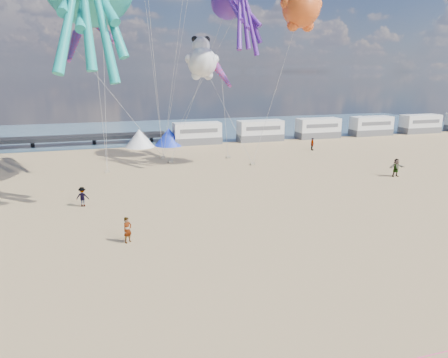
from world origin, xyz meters
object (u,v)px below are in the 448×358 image
(motorhome_4, at_px, (420,124))
(windsock_right, at_px, (73,47))
(sandbag_a, at_px, (107,172))
(motorhome_2, at_px, (318,128))
(windsock_mid, at_px, (221,74))
(tent_blue, at_px, (169,137))
(beachgoer_2, at_px, (83,197))
(kite_panda, at_px, (202,62))
(kite_teddy_orange, at_px, (301,8))
(sandbag_d, at_px, (228,157))
(motorhome_1, at_px, (260,131))
(beachgoer_3, at_px, (312,144))
(kite_octopus_purple, at_px, (229,1))
(sandbag_b, at_px, (171,162))
(tent_white, at_px, (139,138))
(sandbag_e, at_px, (163,158))
(standing_person, at_px, (128,230))
(motorhome_0, at_px, (197,133))
(windsock_left, at_px, (103,29))
(motorhome_3, at_px, (371,126))
(beachgoer_4, at_px, (396,168))
(sandbag_c, at_px, (252,164))

(motorhome_4, bearing_deg, windsock_right, -165.53)
(motorhome_4, xyz_separation_m, sandbag_a, (-50.39, -13.78, -1.39))
(motorhome_2, xyz_separation_m, windsock_mid, (-18.58, -11.03, 8.13))
(tent_blue, xyz_separation_m, beachgoer_2, (-10.25, -24.04, -0.45))
(kite_panda, xyz_separation_m, kite_teddy_orange, (7.91, -7.37, 4.80))
(sandbag_a, height_order, sandbag_d, same)
(motorhome_1, relative_size, windsock_mid, 1.15)
(beachgoer_3, height_order, kite_octopus_purple, kite_octopus_purple)
(motorhome_1, height_order, sandbag_b, motorhome_1)
(beachgoer_3, distance_m, sandbag_a, 26.18)
(motorhome_2, relative_size, sandbag_a, 13.20)
(motorhome_1, distance_m, beachgoer_2, 33.80)
(kite_panda, bearing_deg, beachgoer_2, -136.46)
(motorhome_1, xyz_separation_m, sandbag_b, (-14.99, -10.96, -1.39))
(tent_blue, distance_m, sandbag_d, 11.81)
(motorhome_4, distance_m, tent_white, 46.00)
(sandbag_e, height_order, kite_octopus_purple, kite_octopus_purple)
(sandbag_d, height_order, kite_panda, kite_panda)
(sandbag_d, bearing_deg, kite_panda, -178.05)
(motorhome_4, bearing_deg, kite_panda, -165.09)
(standing_person, height_order, kite_teddy_orange, kite_teddy_orange)
(windsock_right, bearing_deg, beachgoer_2, -81.12)
(windsock_mid, bearing_deg, sandbag_d, 26.74)
(motorhome_2, height_order, sandbag_d, motorhome_2)
(motorhome_1, relative_size, sandbag_b, 13.20)
(motorhome_0, distance_m, motorhome_1, 9.50)
(motorhome_4, relative_size, kite_teddy_orange, 1.07)
(motorhome_4, bearing_deg, kite_teddy_orange, -150.54)
(motorhome_1, xyz_separation_m, kite_octopus_purple, (-8.49, -11.86, 15.45))
(motorhome_2, relative_size, windsock_mid, 1.15)
(motorhome_0, height_order, windsock_right, windsock_right)
(windsock_left, bearing_deg, motorhome_0, 36.17)
(motorhome_3, bearing_deg, windsock_right, -162.52)
(standing_person, xyz_separation_m, sandbag_e, (5.35, 23.35, -0.68))
(beachgoer_4, bearing_deg, beachgoer_3, 97.43)
(standing_person, bearing_deg, tent_white, 47.01)
(kite_teddy_orange, bearing_deg, motorhome_4, 28.72)
(sandbag_a, bearing_deg, beachgoer_2, -100.26)
(motorhome_3, bearing_deg, motorhome_2, 180.00)
(kite_octopus_purple, relative_size, windsock_left, 1.24)
(motorhome_2, height_order, sandbag_e, motorhome_2)
(motorhome_2, bearing_deg, motorhome_4, 0.00)
(tent_blue, bearing_deg, windsock_right, -127.87)
(windsock_right, bearing_deg, tent_white, 71.49)
(windsock_right, bearing_deg, standing_person, -72.83)
(motorhome_3, height_order, sandbag_e, motorhome_3)
(kite_panda, bearing_deg, motorhome_3, 15.91)
(motorhome_2, xyz_separation_m, sandbag_d, (-17.61, -10.45, -1.39))
(beachgoer_4, height_order, kite_teddy_orange, kite_teddy_orange)
(sandbag_a, xyz_separation_m, sandbag_c, (15.32, -0.80, 0.00))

